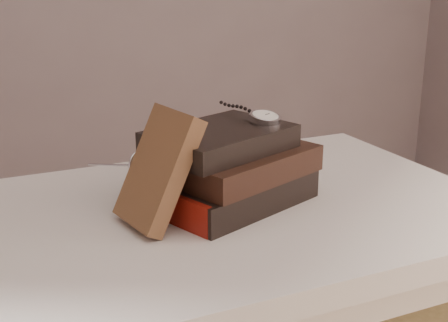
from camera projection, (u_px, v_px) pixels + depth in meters
name	position (u px, v px, depth m)	size (l,w,h in m)	color
table	(199.00, 261.00, 1.05)	(1.00, 0.60, 0.75)	silver
book_stack	(230.00, 168.00, 1.04)	(0.31, 0.26, 0.13)	black
journal	(158.00, 169.00, 0.95)	(0.03, 0.11, 0.19)	#492D1C
pocket_watch	(263.00, 117.00, 1.06)	(0.07, 0.16, 0.02)	silver
eyeglasses	(153.00, 161.00, 1.03)	(0.15, 0.16, 0.05)	silver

